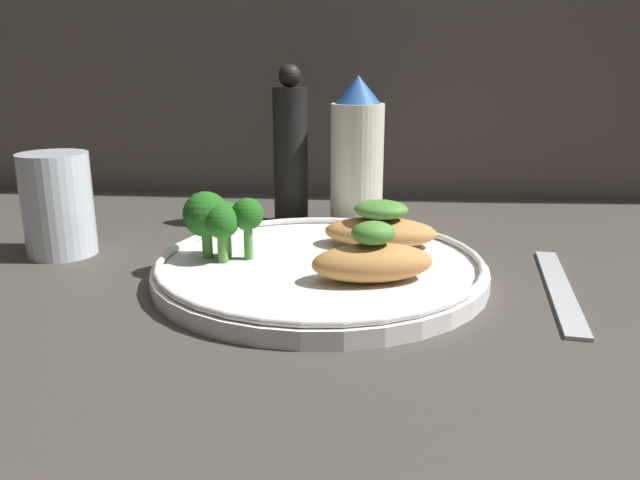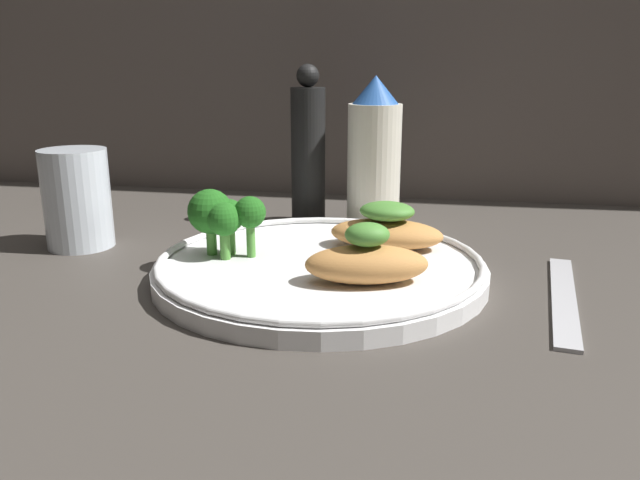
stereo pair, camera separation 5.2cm
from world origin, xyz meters
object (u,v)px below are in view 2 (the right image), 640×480
(broccoli_bunch, at_px, (223,215))
(drinking_glass, at_px, (77,199))
(plate, at_px, (320,267))
(pepper_grinder, at_px, (308,152))
(sauce_bottle, at_px, (374,156))

(broccoli_bunch, bearing_deg, drinking_glass, 165.11)
(broccoli_bunch, bearing_deg, plate, -2.83)
(plate, height_order, broccoli_bunch, broccoli_bunch)
(plate, height_order, pepper_grinder, pepper_grinder)
(broccoli_bunch, height_order, drinking_glass, drinking_glass)
(pepper_grinder, relative_size, drinking_glass, 1.81)
(pepper_grinder, distance_m, drinking_glass, 0.24)
(broccoli_bunch, relative_size, sauce_bottle, 0.42)
(sauce_bottle, distance_m, drinking_glass, 0.31)
(broccoli_bunch, relative_size, pepper_grinder, 0.40)
(broccoli_bunch, xyz_separation_m, drinking_glass, (-0.17, 0.04, -0.00))
(pepper_grinder, height_order, drinking_glass, pepper_grinder)
(plate, distance_m, sauce_bottle, 0.19)
(plate, xyz_separation_m, drinking_glass, (-0.25, 0.05, 0.04))
(pepper_grinder, bearing_deg, sauce_bottle, -0.00)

